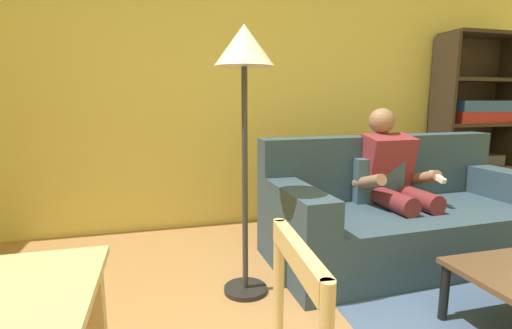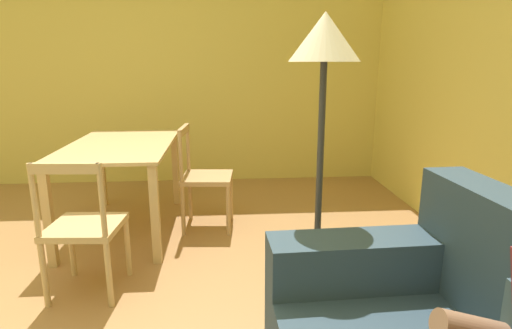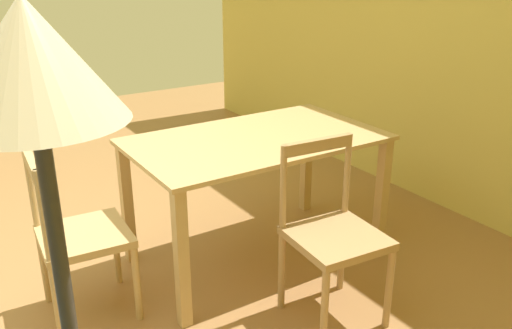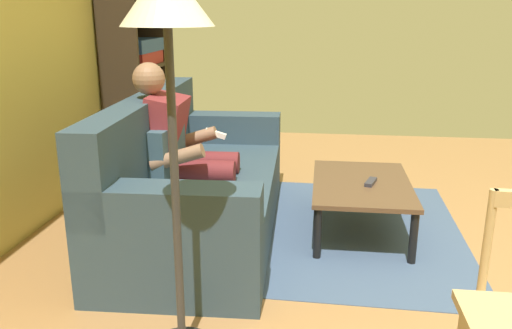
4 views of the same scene
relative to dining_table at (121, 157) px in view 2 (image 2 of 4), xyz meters
name	(u,v)px [view 2 (image 2 of 4)]	position (x,y,z in m)	size (l,w,h in m)	color
wall_side	(137,70)	(-1.59, -0.14, 0.69)	(0.12, 5.90, 2.68)	#D2BE5D
dining_table	(121,157)	(0.00, 0.00, 0.00)	(1.42, 0.84, 0.77)	tan
dining_chair_near_wall	(204,177)	(0.00, 0.69, -0.20)	(0.45, 0.45, 0.90)	tan
dining_chair_facing_couch	(83,228)	(1.04, 0.00, -0.21)	(0.45, 0.45, 0.89)	tan
floor_lamp	(324,67)	(1.39, 1.38, 0.75)	(0.36, 0.36, 1.67)	black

